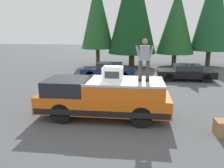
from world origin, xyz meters
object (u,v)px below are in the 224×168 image
Objects in this scene: pickup_truck at (104,97)px; parked_car_navy at (108,70)px; person_on_truck_bed at (144,59)px; parked_car_black at (186,72)px; wooden_crate at (223,128)px; compressor_unit at (113,73)px.

pickup_truck is 1.35× the size of parked_car_navy.
parked_car_black is at bearing -22.62° from person_on_truck_bed.
person_on_truck_bed reaches higher than parked_car_black.
compressor_unit is at bearing 72.47° from wooden_crate.
person_on_truck_bed is 3.83m from wooden_crate.
person_on_truck_bed is at bearing 157.38° from parked_car_black.
compressor_unit reaches higher than parked_car_navy.
wooden_crate is at bearing -105.48° from pickup_truck.
compressor_unit is (0.06, -0.38, 1.05)m from pickup_truck.
parked_car_navy is at bearing 8.95° from compressor_unit.
compressor_unit is 0.50× the size of person_on_truck_bed.
parked_car_black is 9.12m from wooden_crate.
compressor_unit is 4.61m from wooden_crate.
compressor_unit is 0.20× the size of parked_car_black.
parked_car_black is at bearing -30.29° from compressor_unit.
parked_car_black is (7.81, -4.56, -1.35)m from compressor_unit.
person_on_truck_bed is at bearing 66.54° from wooden_crate.
wooden_crate is (-1.24, -4.49, -0.59)m from pickup_truck.
compressor_unit is 1.42m from person_on_truck_bed.
wooden_crate is at bearing -150.02° from parked_car_navy.
parked_car_black is (7.86, -4.94, -0.29)m from pickup_truck.
wooden_crate is (-1.23, -2.83, -2.27)m from person_on_truck_bed.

